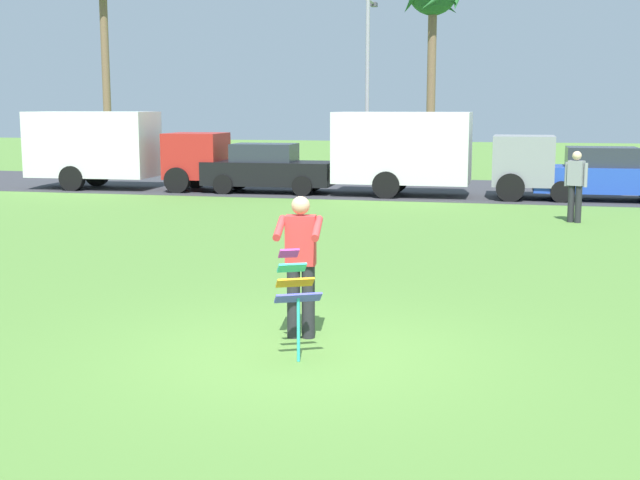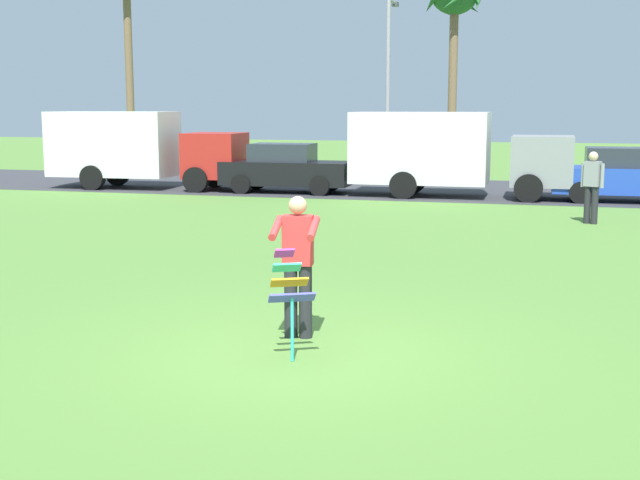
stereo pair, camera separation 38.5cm
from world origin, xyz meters
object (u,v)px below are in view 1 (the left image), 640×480
parked_truck_red_cab (116,148)px  streetlight_pole (368,76)px  kite_held (295,287)px  person_kite_flyer (301,261)px  parked_car_blue (605,175)px  person_walker_near (576,184)px  parked_car_black (268,169)px  parked_truck_grey_van (429,151)px

parked_truck_red_cab → streetlight_pole: bearing=43.5°
kite_held → parked_truck_red_cab: size_ratio=0.18×
person_kite_flyer → kite_held: bearing=-79.8°
parked_car_blue → person_walker_near: size_ratio=2.44×
kite_held → parked_truck_red_cab: (-11.04, 17.62, 0.60)m
parked_car_black → streetlight_pole: bearing=74.0°
kite_held → parked_car_black: bearing=107.8°
person_kite_flyer → parked_truck_red_cab: parked_truck_red_cab is taller
parked_truck_red_cab → person_walker_near: parked_truck_red_cab is taller
person_kite_flyer → parked_car_black: size_ratio=0.41×
person_kite_flyer → parked_car_blue: size_ratio=0.41×
person_kite_flyer → streetlight_pole: streetlight_pole is taller
streetlight_pole → parked_car_black: bearing=-106.0°
person_kite_flyer → parked_car_blue: person_kite_flyer is taller
parked_car_blue → person_walker_near: 5.34m
person_kite_flyer → parked_car_black: 17.70m
kite_held → streetlight_pole: 25.13m
person_kite_flyer → parked_truck_grey_van: (-0.28, 16.82, 0.46)m
person_kite_flyer → parked_car_blue: (4.97, 16.82, -0.18)m
parked_truck_grey_van → parked_car_blue: bearing=-0.0°
parked_car_blue → streetlight_pole: (-8.45, 7.05, 3.22)m
parked_car_black → person_walker_near: person_walker_near is taller
parked_truck_red_cab → person_walker_near: (14.73, -5.22, -0.48)m
person_kite_flyer → streetlight_pole: (-3.48, 23.87, 3.05)m
kite_held → parked_car_black: 18.50m
kite_held → parked_car_blue: (4.83, 17.62, -0.04)m
parked_car_black → parked_truck_grey_van: (5.23, 0.00, 0.64)m
person_walker_near → parked_car_blue: bearing=77.7°
person_kite_flyer → person_walker_near: size_ratio=1.00×
parked_car_blue → streetlight_pole: 11.46m
parked_car_black → parked_car_blue: same height
parked_car_black → person_walker_near: 10.70m
parked_truck_red_cab → parked_truck_grey_van: (10.62, -0.00, 0.00)m
parked_truck_red_cab → streetlight_pole: size_ratio=0.97×
parked_truck_red_cab → parked_truck_grey_van: bearing=-0.0°
parked_truck_red_cab → parked_car_blue: size_ratio=1.60×
kite_held → person_walker_near: 12.94m
parked_car_blue → kite_held: bearing=-105.3°
parked_truck_grey_van → parked_car_blue: 5.28m
streetlight_pole → person_walker_near: bearing=-59.2°
kite_held → streetlight_pole: (-3.62, 24.67, 3.19)m
streetlight_pole → person_walker_near: size_ratio=4.05×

